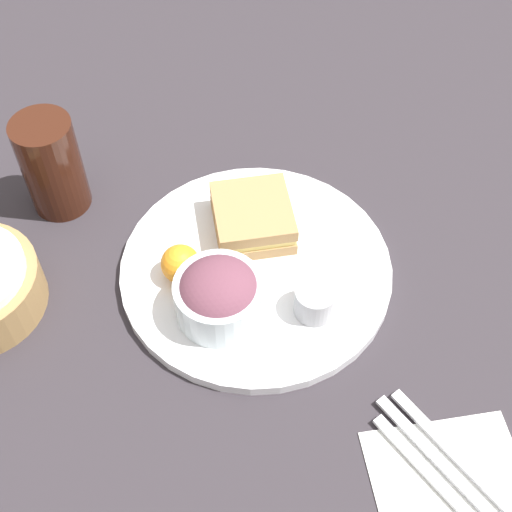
% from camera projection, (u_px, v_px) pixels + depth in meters
% --- Properties ---
extents(ground_plane, '(4.00, 4.00, 0.00)m').
position_uv_depth(ground_plane, '(256.00, 273.00, 0.89)').
color(ground_plane, '#2D282D').
extents(plate, '(0.33, 0.33, 0.01)m').
position_uv_depth(plate, '(256.00, 269.00, 0.88)').
color(plate, silver).
rests_on(plate, ground_plane).
extents(sandwich, '(0.10, 0.10, 0.04)m').
position_uv_depth(sandwich, '(253.00, 218.00, 0.89)').
color(sandwich, '#A37A4C').
rests_on(sandwich, plate).
extents(salad_bowl, '(0.10, 0.10, 0.07)m').
position_uv_depth(salad_bowl, '(219.00, 295.00, 0.81)').
color(salad_bowl, silver).
rests_on(salad_bowl, plate).
extents(dressing_cup, '(0.05, 0.05, 0.04)m').
position_uv_depth(dressing_cup, '(315.00, 301.00, 0.82)').
color(dressing_cup, '#99999E').
rests_on(dressing_cup, plate).
extents(orange_wedge, '(0.05, 0.05, 0.05)m').
position_uv_depth(orange_wedge, '(180.00, 263.00, 0.85)').
color(orange_wedge, orange).
rests_on(orange_wedge, plate).
extents(drink_glass, '(0.08, 0.08, 0.14)m').
position_uv_depth(drink_glass, '(52.00, 165.00, 0.91)').
color(drink_glass, '#38190F').
rests_on(drink_glass, ground_plane).
extents(napkin, '(0.11, 0.16, 0.00)m').
position_uv_depth(napkin, '(446.00, 471.00, 0.73)').
color(napkin, white).
rests_on(napkin, ground_plane).
extents(fork, '(0.17, 0.10, 0.01)m').
position_uv_depth(fork, '(459.00, 459.00, 0.74)').
color(fork, silver).
rests_on(fork, napkin).
extents(knife, '(0.18, 0.11, 0.01)m').
position_uv_depth(knife, '(447.00, 470.00, 0.73)').
color(knife, silver).
rests_on(knife, napkin).
extents(spoon, '(0.16, 0.09, 0.01)m').
position_uv_depth(spoon, '(435.00, 480.00, 0.72)').
color(spoon, silver).
rests_on(spoon, napkin).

